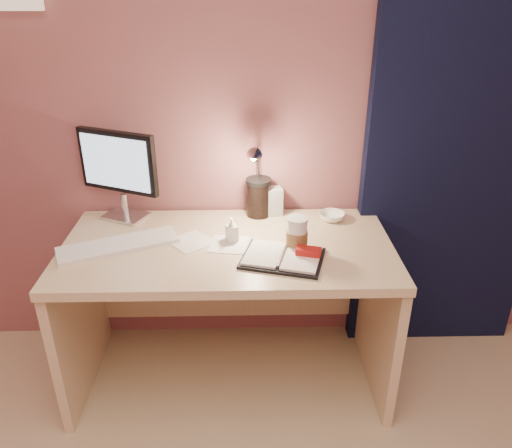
{
  "coord_description": "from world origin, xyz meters",
  "views": [
    {
      "loc": [
        0.08,
        -0.48,
        1.74
      ],
      "look_at": [
        0.12,
        1.33,
        0.85
      ],
      "focal_mm": 35.0,
      "sensor_mm": 36.0,
      "label": 1
    }
  ],
  "objects_px": {
    "monitor": "(120,167)",
    "coffee_cup": "(297,235)",
    "product_box": "(272,201)",
    "bowl": "(332,216)",
    "desk": "(229,280)",
    "keyboard": "(119,245)",
    "desk_lamp": "(261,175)",
    "dark_jar": "(258,199)",
    "lotion_bottle": "(232,229)",
    "planner": "(285,257)"
  },
  "relations": [
    {
      "from": "keyboard",
      "to": "desk_lamp",
      "type": "height_order",
      "value": "desk_lamp"
    },
    {
      "from": "monitor",
      "to": "coffee_cup",
      "type": "xyz_separation_m",
      "value": [
        0.77,
        -0.33,
        -0.18
      ]
    },
    {
      "from": "desk_lamp",
      "to": "bowl",
      "type": "bearing_deg",
      "value": 9.45
    },
    {
      "from": "planner",
      "to": "dark_jar",
      "type": "xyz_separation_m",
      "value": [
        -0.09,
        0.42,
        0.07
      ]
    },
    {
      "from": "coffee_cup",
      "to": "keyboard",
      "type": "bearing_deg",
      "value": 177.46
    },
    {
      "from": "dark_jar",
      "to": "desk_lamp",
      "type": "bearing_deg",
      "value": -85.06
    },
    {
      "from": "coffee_cup",
      "to": "bowl",
      "type": "distance_m",
      "value": 0.34
    },
    {
      "from": "bowl",
      "to": "planner",
      "type": "bearing_deg",
      "value": -124.47
    },
    {
      "from": "monitor",
      "to": "bowl",
      "type": "xyz_separation_m",
      "value": [
        0.96,
        -0.05,
        -0.23
      ]
    },
    {
      "from": "keyboard",
      "to": "lotion_bottle",
      "type": "height_order",
      "value": "lotion_bottle"
    },
    {
      "from": "bowl",
      "to": "desk_lamp",
      "type": "relative_size",
      "value": 0.32
    },
    {
      "from": "monitor",
      "to": "planner",
      "type": "height_order",
      "value": "monitor"
    },
    {
      "from": "monitor",
      "to": "desk",
      "type": "bearing_deg",
      "value": 1.52
    },
    {
      "from": "monitor",
      "to": "product_box",
      "type": "bearing_deg",
      "value": 26.09
    },
    {
      "from": "desk",
      "to": "coffee_cup",
      "type": "relative_size",
      "value": 9.69
    },
    {
      "from": "monitor",
      "to": "lotion_bottle",
      "type": "xyz_separation_m",
      "value": [
        0.5,
        -0.24,
        -0.2
      ]
    },
    {
      "from": "planner",
      "to": "coffee_cup",
      "type": "height_order",
      "value": "coffee_cup"
    },
    {
      "from": "desk",
      "to": "lotion_bottle",
      "type": "distance_m",
      "value": 0.28
    },
    {
      "from": "bowl",
      "to": "dark_jar",
      "type": "relative_size",
      "value": 0.73
    },
    {
      "from": "planner",
      "to": "bowl",
      "type": "bearing_deg",
      "value": 71.29
    },
    {
      "from": "lotion_bottle",
      "to": "desk_lamp",
      "type": "height_order",
      "value": "desk_lamp"
    },
    {
      "from": "product_box",
      "to": "desk_lamp",
      "type": "bearing_deg",
      "value": -136.2
    },
    {
      "from": "monitor",
      "to": "desk_lamp",
      "type": "distance_m",
      "value": 0.63
    },
    {
      "from": "coffee_cup",
      "to": "lotion_bottle",
      "type": "height_order",
      "value": "coffee_cup"
    },
    {
      "from": "lotion_bottle",
      "to": "dark_jar",
      "type": "relative_size",
      "value": 0.65
    },
    {
      "from": "monitor",
      "to": "dark_jar",
      "type": "xyz_separation_m",
      "value": [
        0.62,
        0.01,
        -0.17
      ]
    },
    {
      "from": "coffee_cup",
      "to": "product_box",
      "type": "bearing_deg",
      "value": 103.58
    },
    {
      "from": "desk_lamp",
      "to": "product_box",
      "type": "bearing_deg",
      "value": 62.76
    },
    {
      "from": "dark_jar",
      "to": "lotion_bottle",
      "type": "bearing_deg",
      "value": -115.19
    },
    {
      "from": "product_box",
      "to": "desk_lamp",
      "type": "relative_size",
      "value": 0.36
    },
    {
      "from": "planner",
      "to": "desk_lamp",
      "type": "relative_size",
      "value": 1.0
    },
    {
      "from": "keyboard",
      "to": "desk_lamp",
      "type": "bearing_deg",
      "value": -2.47
    },
    {
      "from": "monitor",
      "to": "bowl",
      "type": "height_order",
      "value": "monitor"
    },
    {
      "from": "keyboard",
      "to": "coffee_cup",
      "type": "relative_size",
      "value": 3.41
    },
    {
      "from": "keyboard",
      "to": "product_box",
      "type": "height_order",
      "value": "product_box"
    },
    {
      "from": "product_box",
      "to": "desk",
      "type": "bearing_deg",
      "value": -143.88
    },
    {
      "from": "keyboard",
      "to": "dark_jar",
      "type": "relative_size",
      "value": 3.03
    },
    {
      "from": "bowl",
      "to": "coffee_cup",
      "type": "bearing_deg",
      "value": -124.79
    },
    {
      "from": "planner",
      "to": "desk_lamp",
      "type": "bearing_deg",
      "value": 119.95
    },
    {
      "from": "coffee_cup",
      "to": "lotion_bottle",
      "type": "bearing_deg",
      "value": 162.59
    },
    {
      "from": "monitor",
      "to": "product_box",
      "type": "height_order",
      "value": "monitor"
    },
    {
      "from": "dark_jar",
      "to": "product_box",
      "type": "xyz_separation_m",
      "value": [
        0.06,
        0.01,
        -0.01
      ]
    },
    {
      "from": "lotion_bottle",
      "to": "dark_jar",
      "type": "bearing_deg",
      "value": 64.81
    },
    {
      "from": "monitor",
      "to": "keyboard",
      "type": "distance_m",
      "value": 0.38
    },
    {
      "from": "coffee_cup",
      "to": "dark_jar",
      "type": "distance_m",
      "value": 0.37
    },
    {
      "from": "bowl",
      "to": "product_box",
      "type": "xyz_separation_m",
      "value": [
        -0.27,
        0.07,
        0.05
      ]
    },
    {
      "from": "monitor",
      "to": "keyboard",
      "type": "xyz_separation_m",
      "value": [
        0.03,
        -0.29,
        -0.24
      ]
    },
    {
      "from": "coffee_cup",
      "to": "desk_lamp",
      "type": "bearing_deg",
      "value": 118.4
    },
    {
      "from": "bowl",
      "to": "dark_jar",
      "type": "xyz_separation_m",
      "value": [
        -0.34,
        0.07,
        0.06
      ]
    },
    {
      "from": "product_box",
      "to": "keyboard",
      "type": "bearing_deg",
      "value": -166.08
    }
  ]
}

